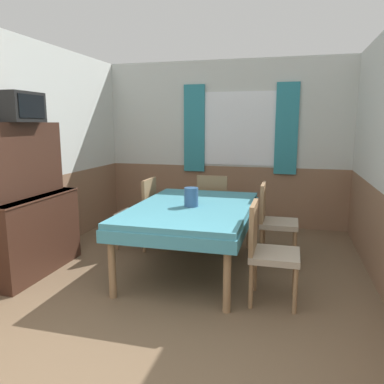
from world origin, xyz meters
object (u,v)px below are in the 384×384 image
Objects in this scene: sideboard at (28,211)px; vase at (191,197)px; chair_right_far at (273,218)px; tv at (20,107)px; dining_table at (192,214)px; chair_left_far at (140,210)px; chair_right_near at (267,249)px; chair_head_window at (214,204)px.

vase is (1.70, 0.48, 0.15)m from sideboard.
tv reaches higher than chair_right_far.
dining_table is 2.11× the size of chair_left_far.
tv is 1.99m from vase.
chair_right_far is at bearing -180.00° from chair_right_near.
vase is (0.00, -0.05, 0.20)m from dining_table.
chair_right_near is at bearing -64.03° from chair_head_window.
chair_left_far is (-1.72, 0.00, 0.00)m from chair_right_far.
dining_table is 1.04m from chair_right_near.
dining_table is 1.19× the size of sideboard.
tv is at bearing -160.98° from dining_table.
chair_right_near is at bearing -0.89° from sideboard.
chair_head_window is 1.96× the size of tv.
dining_table is 4.14× the size of tv.
tv reaches higher than dining_table.
chair_right_far and chair_left_far have the same top height.
tv is at bearing 144.84° from chair_left_far.
chair_right_near is (0.00, -1.14, 0.00)m from chair_right_far.
chair_right_near is 1.96m from chair_head_window.
chair_right_far is 1.00× the size of chair_head_window.
chair_head_window is 1.29m from vase.
chair_head_window is 2.43m from sideboard.
sideboard is 1.78m from vase.
sideboard is (-1.70, -1.72, 0.18)m from chair_head_window.
chair_right_near is 2.06m from chair_left_far.
chair_right_near is 4.49× the size of vase.
chair_head_window is at bearing -126.09° from chair_right_far.
tv is at bearing -48.94° from sideboard.
sideboard is at bearing -162.74° from dining_table.
chair_right_far is 1.96× the size of tv.
chair_left_far is at bearing -123.51° from chair_right_near.
tv is at bearing -133.25° from chair_head_window.
chair_left_far reaches higher than dining_table.
vase is at bearing -54.27° from chair_right_far.
chair_right_far is 1.72m from chair_left_far.
sideboard reaches higher than vase.
tv is (-2.52, -1.14, 1.29)m from chair_right_far.
vase is at bearing -125.64° from chair_left_far.
chair_head_window is at bearing -154.03° from chair_right_near.
chair_right_far is (0.86, 0.57, -0.13)m from dining_table.
chair_head_window is at bearing -53.91° from chair_left_far.
chair_head_window is at bearing 45.36° from sideboard.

